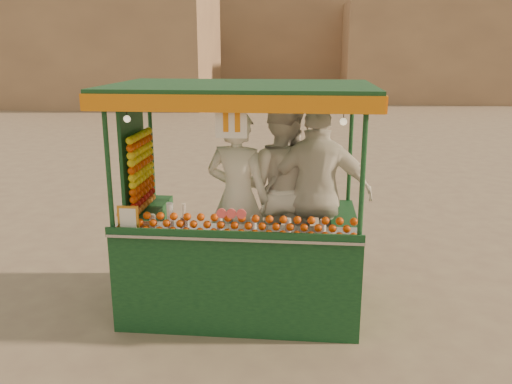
# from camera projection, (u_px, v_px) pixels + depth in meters

# --- Properties ---
(ground) EXTENTS (90.00, 90.00, 0.00)m
(ground) POSITION_uv_depth(u_px,v_px,m) (252.00, 296.00, 5.99)
(ground) COLOR #715E51
(ground) RESTS_ON ground
(building_left) EXTENTS (10.00, 6.00, 6.00)m
(building_left) POSITION_uv_depth(u_px,v_px,m) (107.00, 41.00, 25.21)
(building_left) COLOR #A5815E
(building_left) RESTS_ON ground
(building_right) EXTENTS (9.00, 6.00, 5.00)m
(building_right) POSITION_uv_depth(u_px,v_px,m) (431.00, 52.00, 27.74)
(building_right) COLOR #A5815E
(building_right) RESTS_ON ground
(building_center) EXTENTS (14.00, 7.00, 7.00)m
(building_center) POSITION_uv_depth(u_px,v_px,m) (268.00, 35.00, 34.05)
(building_center) COLOR #A5815E
(building_center) RESTS_ON ground
(juice_cart) EXTENTS (2.61, 1.69, 2.37)m
(juice_cart) POSITION_uv_depth(u_px,v_px,m) (235.00, 241.00, 5.52)
(juice_cart) COLOR #0D331B
(juice_cart) RESTS_ON ground
(vendor_left) EXTENTS (0.76, 0.60, 1.84)m
(vendor_left) POSITION_uv_depth(u_px,v_px,m) (238.00, 198.00, 5.52)
(vendor_left) COLOR white
(vendor_left) RESTS_ON ground
(vendor_middle) EXTENTS (1.03, 0.85, 1.96)m
(vendor_middle) POSITION_uv_depth(u_px,v_px,m) (281.00, 188.00, 5.72)
(vendor_middle) COLOR white
(vendor_middle) RESTS_ON ground
(vendor_right) EXTENTS (1.15, 0.52, 1.94)m
(vendor_right) POSITION_uv_depth(u_px,v_px,m) (317.00, 195.00, 5.47)
(vendor_right) COLOR silver
(vendor_right) RESTS_ON ground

